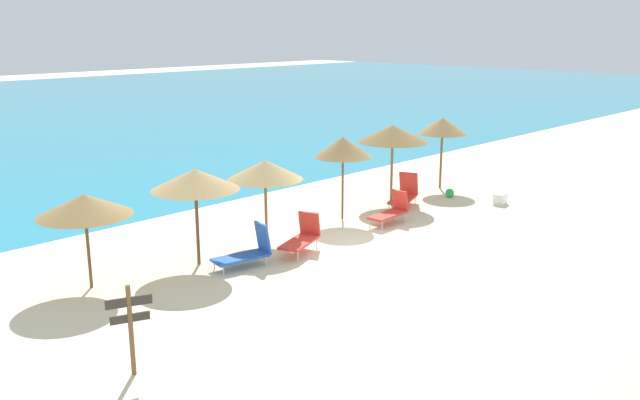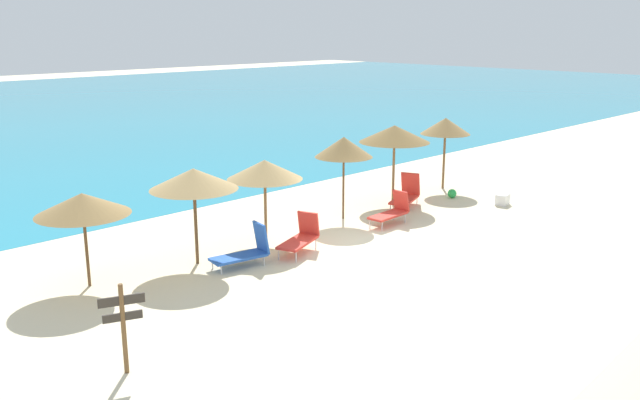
% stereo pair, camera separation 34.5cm
% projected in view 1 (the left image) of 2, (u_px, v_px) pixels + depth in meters
% --- Properties ---
extents(ground_plane, '(160.00, 160.00, 0.00)m').
position_uv_depth(ground_plane, '(365.00, 245.00, 20.11)').
color(ground_plane, beige).
extents(beach_umbrella_0, '(2.29, 2.29, 2.39)m').
position_uv_depth(beach_umbrella_0, '(84.00, 205.00, 16.34)').
color(beach_umbrella_0, brown).
rests_on(beach_umbrella_0, ground_plane).
extents(beach_umbrella_1, '(2.36, 2.36, 2.66)m').
position_uv_depth(beach_umbrella_1, '(195.00, 180.00, 17.92)').
color(beach_umbrella_1, brown).
rests_on(beach_umbrella_1, ground_plane).
extents(beach_umbrella_2, '(2.24, 2.24, 2.49)m').
position_uv_depth(beach_umbrella_2, '(265.00, 170.00, 19.93)').
color(beach_umbrella_2, brown).
rests_on(beach_umbrella_2, ground_plane).
extents(beach_umbrella_3, '(1.92, 1.92, 2.78)m').
position_uv_depth(beach_umbrella_3, '(343.00, 147.00, 22.29)').
color(beach_umbrella_3, brown).
rests_on(beach_umbrella_3, ground_plane).
extents(beach_umbrella_4, '(2.56, 2.56, 2.86)m').
position_uv_depth(beach_umbrella_4, '(393.00, 134.00, 24.37)').
color(beach_umbrella_4, brown).
rests_on(beach_umbrella_4, ground_plane).
extents(beach_umbrella_5, '(1.95, 1.95, 2.83)m').
position_uv_depth(beach_umbrella_5, '(443.00, 126.00, 26.61)').
color(beach_umbrella_5, brown).
rests_on(beach_umbrella_5, ground_plane).
extents(lounge_chair_0, '(1.59, 0.66, 1.05)m').
position_uv_depth(lounge_chair_0, '(391.00, 211.00, 22.17)').
color(lounge_chair_0, red).
rests_on(lounge_chair_0, ground_plane).
extents(lounge_chair_1, '(1.66, 0.89, 1.13)m').
position_uv_depth(lounge_chair_1, '(248.00, 251.00, 18.27)').
color(lounge_chair_1, blue).
rests_on(lounge_chair_1, ground_plane).
extents(lounge_chair_2, '(1.80, 1.24, 1.14)m').
position_uv_depth(lounge_chair_2, '(404.00, 194.00, 24.46)').
color(lounge_chair_2, red).
rests_on(lounge_chair_2, ground_plane).
extents(lounge_chair_3, '(1.69, 1.15, 1.08)m').
position_uv_depth(lounge_chair_3, '(302.00, 237.00, 19.38)').
color(lounge_chair_3, red).
rests_on(lounge_chair_3, ground_plane).
extents(wooden_signpost, '(0.79, 0.35, 1.77)m').
position_uv_depth(wooden_signpost, '(130.00, 322.00, 12.40)').
color(wooden_signpost, brown).
rests_on(wooden_signpost, ground_plane).
extents(beach_ball, '(0.34, 0.34, 0.34)m').
position_uv_depth(beach_ball, '(450.00, 193.00, 25.67)').
color(beach_ball, green).
rests_on(beach_ball, ground_plane).
extents(cooler_box, '(0.55, 0.46, 0.39)m').
position_uv_depth(cooler_box, '(500.00, 199.00, 24.71)').
color(cooler_box, white).
rests_on(cooler_box, ground_plane).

